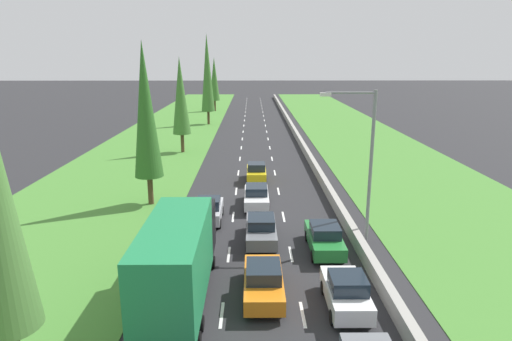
% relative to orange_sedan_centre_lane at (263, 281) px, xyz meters
% --- Properties ---
extents(ground_plane, '(300.00, 300.00, 0.00)m').
position_rel_orange_sedan_centre_lane_xyz_m(ground_plane, '(-0.08, 43.50, -0.81)').
color(ground_plane, '#28282B').
rests_on(ground_plane, ground).
extents(grass_verge_left, '(14.00, 140.00, 0.04)m').
position_rel_orange_sedan_centre_lane_xyz_m(grass_verge_left, '(-12.73, 43.50, -0.79)').
color(grass_verge_left, '#478433').
rests_on(grass_verge_left, ground).
extents(grass_verge_right, '(14.00, 140.00, 0.04)m').
position_rel_orange_sedan_centre_lane_xyz_m(grass_verge_right, '(14.27, 43.50, -0.79)').
color(grass_verge_right, '#478433').
rests_on(grass_verge_right, ground).
extents(median_barrier, '(0.44, 120.00, 0.85)m').
position_rel_orange_sedan_centre_lane_xyz_m(median_barrier, '(5.62, 43.50, -0.39)').
color(median_barrier, '#9E9B93').
rests_on(median_barrier, ground).
extents(lane_markings, '(3.64, 116.00, 0.01)m').
position_rel_orange_sedan_centre_lane_xyz_m(lane_markings, '(-0.08, 43.50, -0.81)').
color(lane_markings, white).
rests_on(lane_markings, ground).
extents(orange_sedan_centre_lane, '(1.82, 4.50, 1.64)m').
position_rel_orange_sedan_centre_lane_xyz_m(orange_sedan_centre_lane, '(0.00, 0.00, 0.00)').
color(orange_sedan_centre_lane, orange).
rests_on(orange_sedan_centre_lane, ground).
extents(green_box_truck_left_lane, '(2.46, 9.40, 4.18)m').
position_rel_orange_sedan_centre_lane_xyz_m(green_box_truck_left_lane, '(-3.72, -0.60, 1.37)').
color(green_box_truck_left_lane, black).
rests_on(green_box_truck_left_lane, ground).
extents(white_hatchback_right_lane, '(1.74, 3.90, 1.72)m').
position_rel_orange_sedan_centre_lane_xyz_m(white_hatchback_right_lane, '(3.59, -1.07, 0.02)').
color(white_hatchback_right_lane, white).
rests_on(white_hatchback_right_lane, ground).
extents(grey_sedan_centre_lane, '(1.82, 4.50, 1.64)m').
position_rel_orange_sedan_centre_lane_xyz_m(grey_sedan_centre_lane, '(0.02, 6.25, 0.00)').
color(grey_sedan_centre_lane, slate).
rests_on(grey_sedan_centre_lane, ground).
extents(white_sedan_centre_lane, '(1.82, 4.50, 1.64)m').
position_rel_orange_sedan_centre_lane_xyz_m(white_sedan_centre_lane, '(-0.19, 12.72, 0.00)').
color(white_sedan_centre_lane, white).
rests_on(white_sedan_centre_lane, ground).
extents(silver_hatchback_left_lane, '(1.74, 3.90, 1.72)m').
position_rel_orange_sedan_centre_lane_xyz_m(silver_hatchback_left_lane, '(-3.41, 9.62, 0.02)').
color(silver_hatchback_left_lane, silver).
rests_on(silver_hatchback_left_lane, ground).
extents(yellow_hatchback_centre_lane, '(1.74, 3.90, 1.72)m').
position_rel_orange_sedan_centre_lane_xyz_m(yellow_hatchback_centre_lane, '(-0.13, 19.57, 0.02)').
color(yellow_hatchback_centre_lane, yellow).
rests_on(yellow_hatchback_centre_lane, ground).
extents(green_sedan_right_lane, '(1.82, 4.50, 1.64)m').
position_rel_orange_sedan_centre_lane_xyz_m(green_sedan_right_lane, '(3.60, 4.93, 0.00)').
color(green_sedan_right_lane, '#237A33').
rests_on(green_sedan_right_lane, ground).
extents(poplar_tree_second, '(2.10, 2.10, 11.99)m').
position_rel_orange_sedan_centre_lane_xyz_m(poplar_tree_second, '(-8.14, 13.31, 6.24)').
color(poplar_tree_second, '#4C3823').
rests_on(poplar_tree_second, ground).
extents(poplar_tree_third, '(2.07, 2.07, 10.90)m').
position_rel_orange_sedan_centre_lane_xyz_m(poplar_tree_third, '(-8.58, 31.96, 5.68)').
color(poplar_tree_third, '#4C3823').
rests_on(poplar_tree_third, ground).
extents(poplar_tree_fourth, '(2.16, 2.16, 14.44)m').
position_rel_orange_sedan_centre_lane_xyz_m(poplar_tree_fourth, '(-7.67, 53.98, 7.46)').
color(poplar_tree_fourth, '#4C3823').
rests_on(poplar_tree_fourth, ground).
extents(poplar_tree_fifth, '(2.07, 2.07, 10.79)m').
position_rel_orange_sedan_centre_lane_xyz_m(poplar_tree_fifth, '(-8.09, 72.23, 5.63)').
color(poplar_tree_fifth, '#4C3823').
rests_on(poplar_tree_fifth, ground).
extents(street_light_mast, '(3.20, 0.28, 9.00)m').
position_rel_orange_sedan_centre_lane_xyz_m(street_light_mast, '(6.05, 6.47, 4.42)').
color(street_light_mast, gray).
rests_on(street_light_mast, ground).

